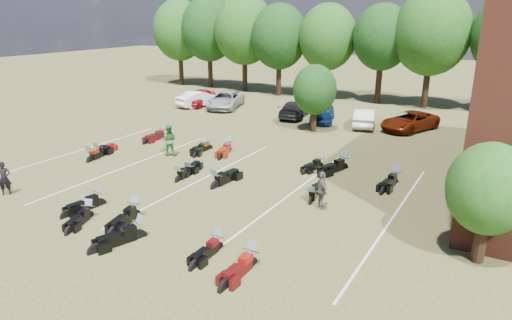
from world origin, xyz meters
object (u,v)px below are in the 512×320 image
Objects in this scene: car_0 at (199,97)px; person_black at (4,178)px; car_4 at (322,112)px; person_grey at (322,190)px; motorcycle_3 at (89,218)px; motorcycle_14 at (163,138)px; motorcycle_7 at (98,156)px; person_green at (169,140)px.

person_black is (5.43, -22.90, 0.07)m from car_0.
car_4 is 17.59m from person_grey.
person_grey is 10.23m from motorcycle_3.
person_grey is 0.86× the size of motorcycle_3.
person_black is 11.97m from motorcycle_14.
person_black is 0.75× the size of motorcycle_7.
motorcycle_14 is at bearing -76.09° from car_0.
car_0 is at bearing 55.49° from person_black.
motorcycle_14 is (4.96, -10.96, -0.76)m from car_0.
car_0 is 16.91m from motorcycle_7.
car_4 is at bearing -133.25° from person_green.
car_0 reaches higher than car_4.
person_green is 4.48m from motorcycle_7.
motorcycle_7 is (4.40, -16.31, -0.76)m from car_0.
person_black is (-7.32, -22.38, 0.07)m from car_4.
car_4 is 14.23m from person_green.
motorcycle_14 is at bearing 98.69° from motorcycle_3.
motorcycle_14 is at bearing -107.66° from motorcycle_7.
person_green reaches higher than person_grey.
person_black is at bearing -87.39° from motorcycle_14.
motorcycle_7 is at bearing -135.49° from car_4.
motorcycle_7 is 0.93× the size of motorcycle_14.
motorcycle_14 is at bearing -67.95° from person_green.
car_0 is 12.76m from car_4.
motorcycle_3 is (11.00, -22.73, -0.76)m from car_0.
car_4 is 2.68× the size of person_black.
motorcycle_14 is at bearing 23.64° from person_grey.
person_green is 9.29m from motorcycle_3.
car_0 is at bearing 4.81° from person_grey.
motorcycle_3 is at bearing -62.43° from motorcycle_14.
car_4 reaches higher than motorcycle_14.
motorcycle_7 is (-1.02, 6.59, -0.84)m from person_black.
person_black is at bearing 49.25° from person_green.
car_0 is 1.00× the size of car_4.
person_grey reaches higher than motorcycle_14.
person_black is at bearing -125.75° from car_4.
person_grey reaches higher than person_black.
person_black is 0.81× the size of motorcycle_3.
person_grey is at bearing -24.25° from person_black.
motorcycle_3 is 0.92× the size of motorcycle_7.
motorcycle_7 is at bearing -95.59° from motorcycle_14.
car_0 reaches higher than motorcycle_14.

